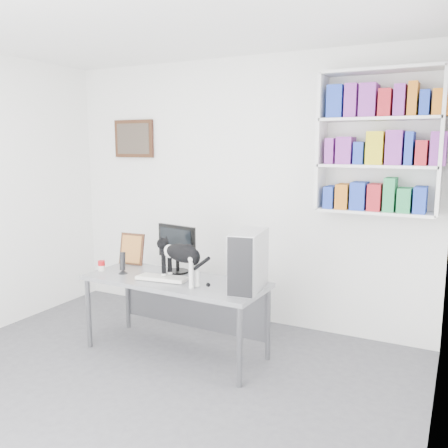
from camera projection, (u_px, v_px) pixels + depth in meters
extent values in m
cube|color=#5E5D63|center=(118.00, 404.00, 3.37)|extent=(4.00, 4.00, 0.01)
cube|color=white|center=(102.00, 3.00, 2.93)|extent=(4.00, 4.00, 0.01)
cube|color=white|center=(238.00, 192.00, 4.91)|extent=(4.00, 0.01, 2.70)
cube|color=white|center=(440.00, 247.00, 2.26)|extent=(0.01, 4.00, 2.70)
cube|color=white|center=(378.00, 143.00, 4.07)|extent=(1.03, 0.28, 1.24)
cube|color=#4F3119|center=(134.00, 139.00, 5.37)|extent=(0.52, 0.04, 0.42)
cube|color=gray|center=(175.00, 316.00, 4.17)|extent=(1.64, 0.68, 0.68)
cube|color=black|center=(177.00, 249.00, 4.30)|extent=(0.45, 0.27, 0.45)
cube|color=silver|center=(162.00, 278.00, 4.09)|extent=(0.46, 0.23, 0.03)
cube|color=#B5B5BA|center=(249.00, 260.00, 3.80)|extent=(0.27, 0.50, 0.47)
cylinder|color=black|center=(123.00, 262.00, 4.28)|extent=(0.12, 0.12, 0.21)
cube|color=#4F3119|center=(132.00, 248.00, 4.61)|extent=(0.26, 0.12, 0.32)
cylinder|color=red|center=(102.00, 266.00, 4.39)|extent=(0.08, 0.08, 0.09)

